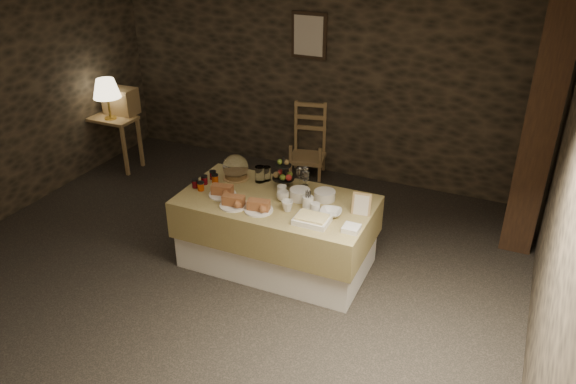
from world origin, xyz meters
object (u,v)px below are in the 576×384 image
at_px(buffet_table, 276,227).
at_px(wine_rack, 121,101).
at_px(fruit_stand, 283,175).
at_px(table_lamp, 106,89).
at_px(chair, 310,143).
at_px(timber_column, 540,127).
at_px(console_table, 112,126).

xyz_separation_m(buffet_table, wine_rack, (-2.88, 1.37, 0.46)).
bearing_deg(wine_rack, fruit_stand, -21.06).
relative_size(table_lamp, chair, 0.72).
height_order(buffet_table, timber_column, timber_column).
xyz_separation_m(buffet_table, table_lamp, (-2.88, 1.14, 0.68)).
bearing_deg(chair, fruit_stand, -88.40).
bearing_deg(chair, console_table, -172.57).
distance_m(buffet_table, wine_rack, 3.22).
bearing_deg(wine_rack, buffet_table, -25.45).
bearing_deg(timber_column, table_lamp, -177.95).
relative_size(chair, fruit_stand, 2.36).
height_order(buffet_table, wine_rack, wine_rack).
height_order(console_table, fruit_stand, fruit_stand).
relative_size(console_table, table_lamp, 1.35).
xyz_separation_m(table_lamp, fruit_stand, (2.82, -0.86, -0.26)).
bearing_deg(fruit_stand, console_table, 162.47).
distance_m(chair, fruit_stand, 1.89).
height_order(console_table, table_lamp, table_lamp).
bearing_deg(wine_rack, table_lamp, -90.00).
relative_size(table_lamp, fruit_stand, 1.69).
distance_m(table_lamp, timber_column, 5.01).
bearing_deg(chair, timber_column, -28.25).
distance_m(table_lamp, chair, 2.64).
xyz_separation_m(buffet_table, fruit_stand, (-0.05, 0.28, 0.43)).
distance_m(chair, timber_column, 2.86).
height_order(console_table, chair, chair).
xyz_separation_m(buffet_table, chair, (-0.50, 2.06, 0.00)).
xyz_separation_m(console_table, chair, (2.43, 0.87, -0.16)).
distance_m(console_table, wine_rack, 0.35).
height_order(buffet_table, fruit_stand, fruit_stand).
xyz_separation_m(console_table, table_lamp, (0.05, -0.05, 0.52)).
xyz_separation_m(timber_column, fruit_stand, (-2.18, -1.04, -0.46)).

